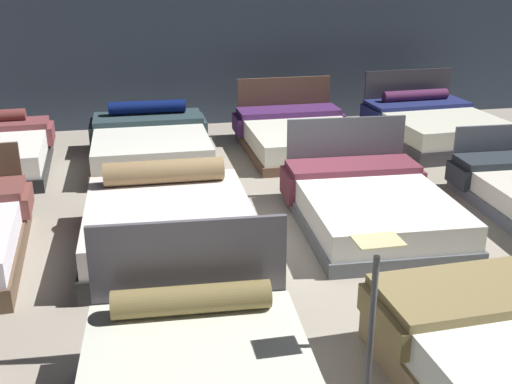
{
  "coord_description": "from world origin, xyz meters",
  "views": [
    {
      "loc": [
        -1.36,
        -5.61,
        2.72
      ],
      "look_at": [
        -0.12,
        0.35,
        0.42
      ],
      "focal_mm": 43.2,
      "sensor_mm": 36.0,
      "label": 1
    }
  ],
  "objects_px": {
    "bed_10": "(299,136)",
    "price_sign": "(370,345)",
    "bed_6": "(370,205)",
    "bed_11": "(434,126)",
    "bed_9": "(151,145)",
    "bed_5": "(169,224)"
  },
  "relations": [
    {
      "from": "bed_6",
      "to": "price_sign",
      "type": "relative_size",
      "value": 1.87
    },
    {
      "from": "bed_5",
      "to": "bed_11",
      "type": "xyz_separation_m",
      "value": [
        4.36,
        2.96,
        0.01
      ]
    },
    {
      "from": "bed_5",
      "to": "bed_10",
      "type": "relative_size",
      "value": 0.93
    },
    {
      "from": "bed_5",
      "to": "bed_9",
      "type": "distance_m",
      "value": 2.89
    },
    {
      "from": "bed_5",
      "to": "bed_11",
      "type": "height_order",
      "value": "bed_11"
    },
    {
      "from": "bed_10",
      "to": "bed_11",
      "type": "relative_size",
      "value": 0.99
    },
    {
      "from": "bed_6",
      "to": "price_sign",
      "type": "bearing_deg",
      "value": -109.13
    },
    {
      "from": "bed_10",
      "to": "bed_11",
      "type": "bearing_deg",
      "value": -0.81
    },
    {
      "from": "bed_6",
      "to": "bed_9",
      "type": "xyz_separation_m",
      "value": [
        -2.22,
        2.76,
        0.03
      ]
    },
    {
      "from": "bed_9",
      "to": "bed_5",
      "type": "bearing_deg",
      "value": -88.75
    },
    {
      "from": "bed_5",
      "to": "bed_10",
      "type": "height_order",
      "value": "bed_10"
    },
    {
      "from": "bed_10",
      "to": "price_sign",
      "type": "bearing_deg",
      "value": -101.34
    },
    {
      "from": "bed_9",
      "to": "price_sign",
      "type": "bearing_deg",
      "value": -78.34
    },
    {
      "from": "bed_5",
      "to": "bed_11",
      "type": "bearing_deg",
      "value": 35.23
    },
    {
      "from": "bed_9",
      "to": "bed_10",
      "type": "xyz_separation_m",
      "value": [
        2.23,
        0.1,
        -0.02
      ]
    },
    {
      "from": "bed_9",
      "to": "bed_6",
      "type": "bearing_deg",
      "value": -50.83
    },
    {
      "from": "bed_9",
      "to": "bed_11",
      "type": "relative_size",
      "value": 1.0
    },
    {
      "from": "bed_5",
      "to": "bed_6",
      "type": "relative_size",
      "value": 0.9
    },
    {
      "from": "bed_6",
      "to": "bed_11",
      "type": "bearing_deg",
      "value": 55.25
    },
    {
      "from": "bed_5",
      "to": "bed_10",
      "type": "bearing_deg",
      "value": 54.94
    },
    {
      "from": "bed_10",
      "to": "price_sign",
      "type": "distance_m",
      "value": 5.74
    },
    {
      "from": "bed_5",
      "to": "bed_6",
      "type": "bearing_deg",
      "value": 4.34
    }
  ]
}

